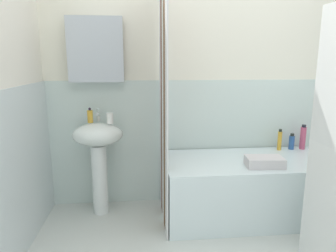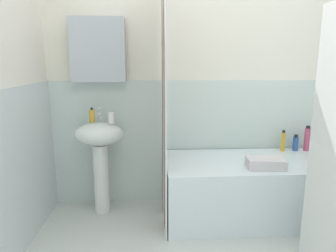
# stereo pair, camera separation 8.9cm
# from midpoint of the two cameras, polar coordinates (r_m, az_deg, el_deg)

# --- Properties ---
(wall_back_tiled) EXTENTS (3.60, 0.18, 2.40)m
(wall_back_tiled) POSITION_cam_midpoint_polar(r_m,az_deg,el_deg) (2.95, 8.11, 7.36)
(wall_back_tiled) COLOR white
(wall_back_tiled) RESTS_ON ground_plane
(sink) EXTENTS (0.44, 0.34, 0.84)m
(sink) POSITION_cam_midpoint_polar(r_m,az_deg,el_deg) (2.78, -11.77, -3.98)
(sink) COLOR white
(sink) RESTS_ON ground_plane
(faucet) EXTENTS (0.03, 0.12, 0.12)m
(faucet) POSITION_cam_midpoint_polar(r_m,az_deg,el_deg) (2.80, -11.78, 2.13)
(faucet) COLOR silver
(faucet) RESTS_ON sink
(soap_dispenser) EXTENTS (0.05, 0.05, 0.13)m
(soap_dispenser) POSITION_cam_midpoint_polar(r_m,az_deg,el_deg) (2.77, -13.20, 1.90)
(soap_dispenser) COLOR gold
(soap_dispenser) RESTS_ON sink
(toothbrush_cup) EXTENTS (0.06, 0.06, 0.09)m
(toothbrush_cup) POSITION_cam_midpoint_polar(r_m,az_deg,el_deg) (2.69, -9.66, 1.51)
(toothbrush_cup) COLOR white
(toothbrush_cup) RESTS_ON sink
(bathtub) EXTENTS (1.48, 0.72, 0.53)m
(bathtub) POSITION_cam_midpoint_polar(r_m,az_deg,el_deg) (2.86, 15.80, -11.25)
(bathtub) COLOR white
(bathtub) RESTS_ON ground_plane
(shower_curtain) EXTENTS (0.01, 0.72, 2.00)m
(shower_curtain) POSITION_cam_midpoint_polar(r_m,az_deg,el_deg) (2.51, 0.25, 3.49)
(shower_curtain) COLOR white
(shower_curtain) RESTS_ON ground_plane
(conditioner_bottle) EXTENTS (0.05, 0.05, 0.24)m
(conditioner_bottle) POSITION_cam_midpoint_polar(r_m,az_deg,el_deg) (3.24, 25.39, -2.19)
(conditioner_bottle) COLOR #BE4D6F
(conditioner_bottle) RESTS_ON bathtub
(shampoo_bottle) EXTENTS (0.05, 0.05, 0.16)m
(shampoo_bottle) POSITION_cam_midpoint_polar(r_m,az_deg,el_deg) (3.20, 23.57, -2.98)
(shampoo_bottle) COLOR #2B569B
(shampoo_bottle) RESTS_ON bathtub
(body_wash_bottle) EXTENTS (0.04, 0.04, 0.21)m
(body_wash_bottle) POSITION_cam_midpoint_polar(r_m,az_deg,el_deg) (3.13, 21.57, -2.69)
(body_wash_bottle) COLOR gold
(body_wash_bottle) RESTS_ON bathtub
(towel_folded) EXTENTS (0.32, 0.21, 0.08)m
(towel_folded) POSITION_cam_midpoint_polar(r_m,az_deg,el_deg) (2.61, 18.81, -6.61)
(towel_folded) COLOR silver
(towel_folded) RESTS_ON bathtub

